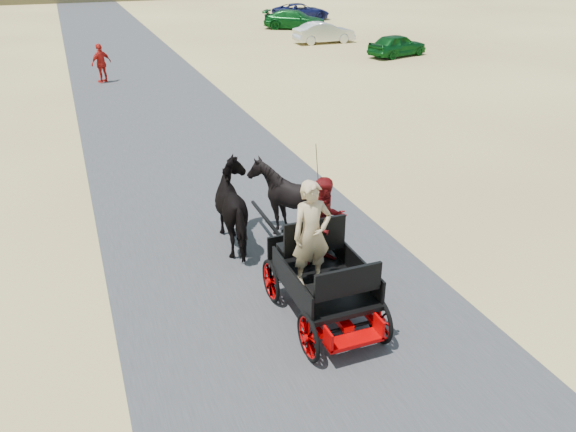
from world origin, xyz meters
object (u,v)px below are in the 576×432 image
object	(u,v)px
pedestrian	(101,63)
car_d	(301,12)
car_b	(324,33)
car_c	(295,20)
horse_right	(288,200)
car_a	(397,45)
horse_left	(239,208)
carriage	(322,299)

from	to	relation	value
pedestrian	car_d	bearing A→B (deg)	-164.64
car_b	car_c	world-z (taller)	car_c
horse_right	car_a	xyz separation A→B (m)	(13.40, 17.66, -0.24)
horse_left	horse_right	world-z (taller)	horse_right
car_a	car_c	size ratio (longest dim) A/B	0.79
horse_right	pedestrian	world-z (taller)	pedestrian
car_c	car_d	xyz separation A→B (m)	(2.46, 4.78, -0.02)
horse_right	car_b	world-z (taller)	horse_right
car_a	car_c	bearing A→B (deg)	-8.99
car_d	pedestrian	bearing A→B (deg)	139.44
car_c	horse_left	bearing A→B (deg)	-171.76
horse_right	pedestrian	distance (m)	17.08
horse_right	pedestrian	size ratio (longest dim) A/B	0.98
car_b	car_c	bearing A→B (deg)	-5.74
pedestrian	car_c	distance (m)	19.56
pedestrian	car_d	size ratio (longest dim) A/B	0.37
horse_right	carriage	bearing A→B (deg)	79.61
pedestrian	car_d	xyz separation A→B (m)	(17.09, 17.76, -0.22)
carriage	horse_right	bearing A→B (deg)	79.61
car_a	car_b	xyz separation A→B (m)	(-1.89, 5.68, 0.02)
car_a	carriage	bearing A→B (deg)	131.19
horse_left	horse_right	bearing A→B (deg)	-180.00
carriage	horse_right	size ratio (longest dim) A/B	1.41
car_d	car_a	bearing A→B (deg)	179.24
horse_right	horse_left	bearing A→B (deg)	0.00
horse_left	car_c	world-z (taller)	horse_left
car_a	car_d	distance (m)	17.04
car_d	horse_left	bearing A→B (deg)	158.95
horse_left	car_c	xyz separation A→B (m)	(13.26, 29.88, -0.18)
car_d	car_b	bearing A→B (deg)	168.00
horse_right	pedestrian	bearing A→B (deg)	-81.66
carriage	pedestrian	bearing A→B (deg)	95.53
car_c	car_d	bearing A→B (deg)	4.95
carriage	pedestrian	xyz separation A→B (m)	(-1.93, 19.90, 0.50)
horse_right	car_a	size ratio (longest dim) A/B	0.47
carriage	horse_right	world-z (taller)	horse_right
carriage	car_d	xyz separation A→B (m)	(15.17, 37.66, 0.29)
carriage	car_b	world-z (taller)	car_b
pedestrian	car_a	bearing A→B (deg)	152.01
horse_left	car_c	size ratio (longest dim) A/B	0.44
carriage	car_c	world-z (taller)	car_c
pedestrian	car_a	size ratio (longest dim) A/B	0.48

